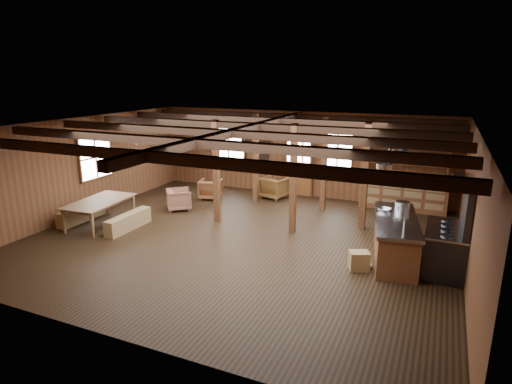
% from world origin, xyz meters
% --- Properties ---
extents(room, '(10.04, 9.04, 2.84)m').
position_xyz_m(room, '(0.00, 0.00, 1.40)').
color(room, black).
rests_on(room, ground).
extents(ceiling_joists, '(9.80, 8.82, 0.18)m').
position_xyz_m(ceiling_joists, '(0.00, 0.18, 2.68)').
color(ceiling_joists, black).
rests_on(ceiling_joists, ceiling).
extents(timber_posts, '(3.95, 2.35, 2.80)m').
position_xyz_m(timber_posts, '(0.52, 2.08, 1.40)').
color(timber_posts, '#4E2616').
rests_on(timber_posts, floor).
extents(back_door, '(1.02, 0.08, 2.15)m').
position_xyz_m(back_door, '(0.00, 4.45, 0.88)').
color(back_door, brown).
rests_on(back_door, floor).
extents(window_back_left, '(1.32, 0.06, 1.32)m').
position_xyz_m(window_back_left, '(-2.60, 4.46, 1.60)').
color(window_back_left, white).
rests_on(window_back_left, wall_back).
extents(window_back_right, '(1.02, 0.06, 1.32)m').
position_xyz_m(window_back_right, '(1.30, 4.46, 1.60)').
color(window_back_right, white).
rests_on(window_back_right, wall_back).
extents(window_left, '(0.14, 1.24, 1.32)m').
position_xyz_m(window_left, '(-4.96, 0.50, 1.60)').
color(window_left, white).
rests_on(window_left, wall_back).
extents(notice_boards, '(1.08, 0.03, 0.90)m').
position_xyz_m(notice_boards, '(-1.50, 4.46, 1.64)').
color(notice_boards, beige).
rests_on(notice_boards, wall_back).
extents(back_counter, '(2.55, 0.60, 2.45)m').
position_xyz_m(back_counter, '(3.40, 4.20, 0.60)').
color(back_counter, brown).
rests_on(back_counter, floor).
extents(pendant_lamps, '(1.86, 2.36, 0.66)m').
position_xyz_m(pendant_lamps, '(-2.25, 1.00, 2.25)').
color(pendant_lamps, '#2E2E30').
rests_on(pendant_lamps, ceiling).
extents(pot_rack, '(0.39, 3.00, 0.40)m').
position_xyz_m(pot_rack, '(3.41, 0.14, 2.31)').
color(pot_rack, '#2E2E30').
rests_on(pot_rack, ceiling).
extents(kitchen_island, '(1.28, 2.61, 1.20)m').
position_xyz_m(kitchen_island, '(3.60, 0.31, 0.48)').
color(kitchen_island, brown).
rests_on(kitchen_island, floor).
extents(step_stool, '(0.54, 0.47, 0.40)m').
position_xyz_m(step_stool, '(3.00, -0.55, 0.20)').
color(step_stool, olive).
rests_on(step_stool, floor).
extents(commercial_range, '(0.81, 1.58, 1.95)m').
position_xyz_m(commercial_range, '(4.65, 0.12, 0.63)').
color(commercial_range, '#2E2E30').
rests_on(commercial_range, floor).
extents(dining_table, '(1.23, 2.01, 0.68)m').
position_xyz_m(dining_table, '(-3.90, -0.54, 0.34)').
color(dining_table, brown).
rests_on(dining_table, floor).
extents(bench_wall, '(0.28, 1.52, 0.42)m').
position_xyz_m(bench_wall, '(-4.65, -0.54, 0.21)').
color(bench_wall, olive).
rests_on(bench_wall, floor).
extents(bench_aisle, '(0.29, 1.54, 0.42)m').
position_xyz_m(bench_aisle, '(-3.01, -0.54, 0.21)').
color(bench_aisle, olive).
rests_on(bench_aisle, floor).
extents(armchair_a, '(0.84, 0.86, 0.64)m').
position_xyz_m(armchair_a, '(-2.47, 2.87, 0.32)').
color(armchair_a, brown).
rests_on(armchair_a, floor).
extents(armchair_b, '(0.90, 0.92, 0.70)m').
position_xyz_m(armchair_b, '(-0.60, 3.80, 0.35)').
color(armchair_b, brown).
rests_on(armchair_b, floor).
extents(armchair_c, '(0.97, 0.97, 0.63)m').
position_xyz_m(armchair_c, '(-2.76, 1.45, 0.32)').
color(armchair_c, '#965E44').
rests_on(armchair_c, floor).
extents(counter_pot, '(0.32, 0.32, 0.19)m').
position_xyz_m(counter_pot, '(3.64, 1.02, 1.04)').
color(counter_pot, silver).
rests_on(counter_pot, kitchen_island).
extents(bowl, '(0.34, 0.34, 0.07)m').
position_xyz_m(bowl, '(3.28, 0.74, 0.98)').
color(bowl, silver).
rests_on(bowl, kitchen_island).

